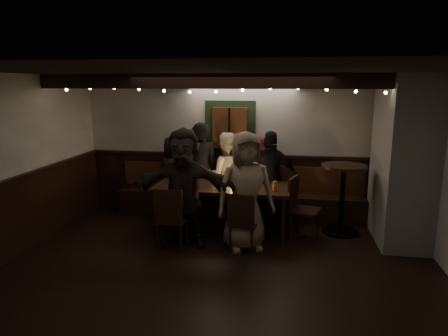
% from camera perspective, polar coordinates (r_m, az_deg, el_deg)
% --- Properties ---
extents(room, '(6.02, 5.01, 2.62)m').
position_cam_1_polar(room, '(6.51, 10.62, -0.48)').
color(room, black).
rests_on(room, ground).
extents(dining_table, '(2.22, 0.95, 0.96)m').
position_cam_1_polar(dining_table, '(6.66, -0.30, -3.08)').
color(dining_table, black).
rests_on(dining_table, ground).
extents(chair_near_left, '(0.45, 0.45, 0.96)m').
position_cam_1_polar(chair_near_left, '(6.01, -7.62, -6.71)').
color(chair_near_left, black).
rests_on(chair_near_left, ground).
extents(chair_near_right, '(0.47, 0.47, 0.90)m').
position_cam_1_polar(chair_near_right, '(5.91, 2.66, -7.31)').
color(chair_near_right, black).
rests_on(chair_near_right, ground).
extents(chair_end, '(0.56, 0.56, 0.99)m').
position_cam_1_polar(chair_end, '(6.57, 10.70, -5.04)').
color(chair_end, black).
rests_on(chair_end, ground).
extents(high_top, '(0.73, 0.73, 1.16)m').
position_cam_1_polar(high_top, '(6.86, 16.59, -3.08)').
color(high_top, black).
rests_on(high_top, ground).
extents(person_a, '(0.82, 0.62, 1.52)m').
position_cam_1_polar(person_a, '(7.57, -7.05, -1.07)').
color(person_a, black).
rests_on(person_a, ground).
extents(person_b, '(0.73, 0.56, 1.79)m').
position_cam_1_polar(person_b, '(7.33, -3.37, -0.36)').
color(person_b, black).
rests_on(person_b, ground).
extents(person_c, '(0.89, 0.77, 1.59)m').
position_cam_1_polar(person_c, '(7.38, 0.21, -1.04)').
color(person_c, silver).
rests_on(person_c, ground).
extents(person_d, '(1.10, 0.78, 1.54)m').
position_cam_1_polar(person_d, '(7.28, 4.64, -1.49)').
color(person_d, '#45111E').
rests_on(person_d, ground).
extents(person_e, '(0.97, 0.41, 1.65)m').
position_cam_1_polar(person_e, '(7.17, 6.71, -1.29)').
color(person_e, black).
rests_on(person_e, ground).
extents(person_f, '(1.73, 0.68, 1.82)m').
position_cam_1_polar(person_f, '(6.08, -5.77, -2.82)').
color(person_f, black).
rests_on(person_f, ground).
extents(person_g, '(1.02, 0.85, 1.78)m').
position_cam_1_polar(person_g, '(5.92, 3.10, -3.34)').
color(person_g, gray).
rests_on(person_g, ground).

